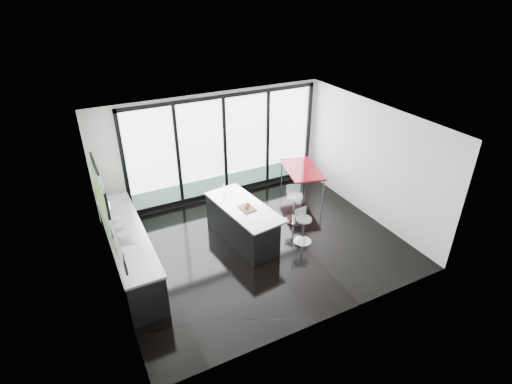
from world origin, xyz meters
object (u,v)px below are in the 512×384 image
bar_stool_near (303,230)px  bar_stool_far (294,208)px  island (241,223)px  red_table (301,182)px

bar_stool_near → bar_stool_far: size_ratio=0.90×
bar_stool_near → bar_stool_far: (0.30, 0.85, 0.03)m
island → red_table: 2.56m
island → bar_stool_near: island is taller
island → red_table: (2.31, 1.12, -0.03)m
island → bar_stool_far: bearing=4.0°
bar_stool_near → red_table: bearing=54.5°
bar_stool_near → bar_stool_far: bar_stool_far is taller
bar_stool_near → red_table: size_ratio=0.43×
bar_stool_far → red_table: size_ratio=0.48×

